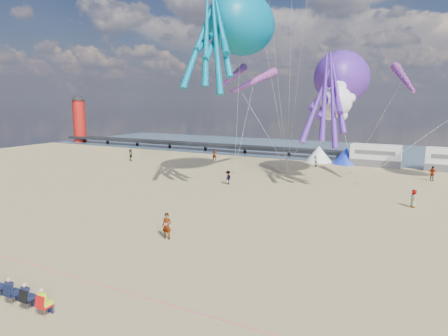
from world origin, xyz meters
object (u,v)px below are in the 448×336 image
at_px(standing_person, 167,226).
at_px(beachgoer_0, 414,198).
at_px(sandbag_c, 357,184).
at_px(sandbag_b, 309,178).
at_px(windsock_right, 233,77).
at_px(beachgoer_2, 228,178).
at_px(kite_octopus_teal, 242,24).
at_px(kite_panda, 336,102).
at_px(kite_octopus_purple, 342,78).
at_px(windsock_mid, 404,78).
at_px(motorhome_0, 376,155).
at_px(beachgoer_3, 432,174).
at_px(cooler_purple, 36,299).
at_px(sandbag_a, 235,173).
at_px(lighthouse, 79,121).
at_px(beachgoer_1, 315,161).
at_px(beachgoer_4, 131,155).
at_px(sandbag_e, 287,170).
at_px(beachgoer_5, 214,155).
at_px(sandbag_d, 349,174).
at_px(tent_blue, 346,156).
at_px(tent_white, 319,154).
at_px(windsock_left, 254,81).
at_px(spectator_row, 12,290).

xyz_separation_m(standing_person, beachgoer_0, (14.07, 16.44, -0.10)).
bearing_deg(beachgoer_0, sandbag_c, -159.24).
distance_m(sandbag_b, windsock_right, 14.91).
bearing_deg(sandbag_b, beachgoer_2, -134.73).
height_order(kite_octopus_teal, kite_panda, kite_octopus_teal).
distance_m(standing_person, kite_octopus_purple, 29.34).
height_order(sandbag_c, windsock_mid, windsock_mid).
height_order(motorhome_0, beachgoer_3, motorhome_0).
height_order(cooler_purple, sandbag_c, cooler_purple).
distance_m(beachgoer_2, windsock_mid, 21.01).
height_order(sandbag_a, kite_octopus_teal, kite_octopus_teal).
relative_size(standing_person, beachgoer_0, 1.13).
height_order(kite_octopus_teal, windsock_mid, kite_octopus_teal).
height_order(lighthouse, beachgoer_1, lighthouse).
bearing_deg(beachgoer_4, lighthouse, 19.75).
distance_m(beachgoer_0, sandbag_e, 19.84).
xyz_separation_m(beachgoer_5, kite_octopus_purple, (19.52, -4.94, 10.75)).
height_order(beachgoer_0, kite_octopus_purple, kite_octopus_purple).
distance_m(sandbag_d, windsock_right, 18.68).
bearing_deg(windsock_mid, sandbag_c, 178.30).
distance_m(tent_blue, beachgoer_5, 19.36).
xyz_separation_m(tent_white, sandbag_d, (6.05, -8.34, -1.09)).
relative_size(beachgoer_0, windsock_left, 0.21).
xyz_separation_m(lighthouse, beachgoer_0, (67.93, -25.49, -3.71)).
height_order(motorhome_0, beachgoer_0, motorhome_0).
distance_m(sandbag_e, kite_octopus_teal, 19.55).
bearing_deg(tent_blue, spectator_row, -96.25).
bearing_deg(beachgoer_1, tent_blue, 156.36).
xyz_separation_m(standing_person, sandbag_d, (6.19, 29.59, -0.78)).
distance_m(kite_octopus_teal, windsock_right, 6.47).
height_order(beachgoer_5, kite_octopus_teal, kite_octopus_teal).
bearing_deg(standing_person, beachgoer_0, 38.96).
bearing_deg(beachgoer_1, sandbag_a, -25.78).
relative_size(sandbag_a, windsock_mid, 0.08).
bearing_deg(lighthouse, beachgoer_3, -9.89).
distance_m(tent_blue, sandbag_a, 18.12).
distance_m(beachgoer_1, windsock_right, 17.29).
distance_m(tent_blue, beachgoer_2, 22.31).
bearing_deg(beachgoer_5, sandbag_a, -72.30).
xyz_separation_m(beachgoer_2, windsock_right, (-1.91, 4.78, 11.04)).
bearing_deg(windsock_mid, kite_octopus_teal, 177.75).
relative_size(cooler_purple, beachgoer_1, 0.27).
distance_m(beachgoer_2, beachgoer_4, 22.79).
bearing_deg(windsock_right, beachgoer_4, 177.48).
xyz_separation_m(spectator_row, sandbag_e, (-0.38, 38.96, -0.54)).
relative_size(sandbag_e, kite_octopus_purple, 0.04).
bearing_deg(beachgoer_5, beachgoer_3, -28.15).
height_order(spectator_row, windsock_left, windsock_left).
height_order(tent_blue, standing_person, tent_blue).
height_order(sandbag_c, windsock_left, windsock_left).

